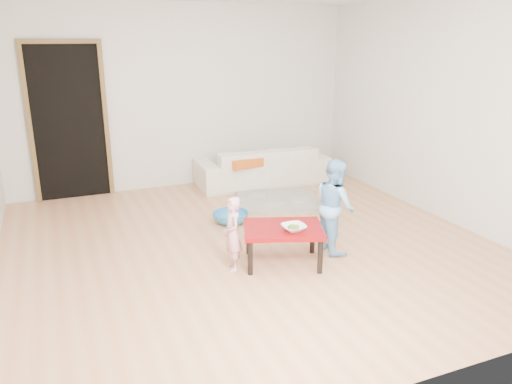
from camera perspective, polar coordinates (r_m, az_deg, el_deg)
floor at (r=5.40m, az=-0.82°, el=-6.00°), size 5.00×5.00×0.01m
back_wall at (r=7.39m, az=-8.21°, el=10.68°), size 5.00×0.02×2.60m
right_wall at (r=6.38m, az=20.73°, el=8.69°), size 0.02×5.00×2.60m
doorway at (r=7.18m, az=-20.61°, el=7.34°), size 1.02×0.08×2.11m
sofa at (r=7.48m, az=0.74°, el=3.03°), size 1.98×0.83×0.57m
cushion at (r=7.11m, az=-1.56°, el=3.54°), size 0.54×0.50×0.13m
red_table at (r=4.91m, az=3.09°, el=-6.09°), size 0.91×0.79×0.38m
bowl at (r=4.76m, az=4.35°, el=-4.09°), size 0.23×0.23×0.06m
broccoli at (r=4.76m, az=4.35°, el=-4.09°), size 0.12×0.12×0.06m
child_pink at (r=4.72m, az=-2.72°, el=-4.82°), size 0.19×0.28×0.72m
child_blue at (r=5.17m, az=9.01°, el=-1.53°), size 0.41×0.50×0.98m
basin at (r=5.98m, az=-2.92°, el=-2.94°), size 0.43×0.43×0.13m
blanket at (r=6.71m, az=2.36°, el=-0.99°), size 1.30×1.19×0.05m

